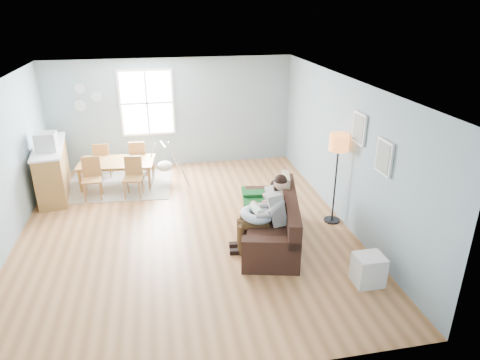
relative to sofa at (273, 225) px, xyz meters
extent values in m
cube|color=#9A6036|center=(-1.48, 0.70, -0.34)|extent=(8.40, 9.40, 0.08)
cube|color=white|center=(-1.48, 0.70, 2.70)|extent=(8.40, 9.40, 0.60)
cube|color=#87A4B0|center=(-1.48, 5.36, 1.05)|extent=(8.40, 0.08, 3.90)
cube|color=#87A4B0|center=(2.68, 0.70, 1.05)|extent=(0.08, 9.40, 3.90)
cube|color=white|center=(-2.08, 4.17, 1.35)|extent=(1.32, 0.06, 1.62)
cube|color=white|center=(-2.08, 4.14, 1.35)|extent=(1.20, 0.02, 1.50)
cube|color=white|center=(-2.08, 4.13, 1.35)|extent=(1.20, 0.03, 0.04)
cube|color=white|center=(-2.08, 4.13, 1.35)|extent=(0.04, 0.03, 1.50)
cube|color=white|center=(1.49, -0.80, 1.45)|extent=(0.04, 0.44, 0.54)
cube|color=slate|center=(1.46, -0.80, 1.45)|extent=(0.01, 0.36, 0.46)
cube|color=white|center=(1.49, 0.10, 1.65)|extent=(0.04, 0.44, 0.54)
cube|color=slate|center=(1.46, 0.10, 1.65)|extent=(0.01, 0.36, 0.46)
cylinder|color=#A6BFC8|center=(-3.58, 4.17, 1.75)|extent=(0.24, 0.02, 0.24)
cylinder|color=#A6BFC8|center=(-3.23, 4.17, 1.55)|extent=(0.26, 0.02, 0.26)
cylinder|color=#A6BFC8|center=(-3.63, 4.17, 1.35)|extent=(0.28, 0.02, 0.28)
cube|color=black|center=(-0.06, 0.01, -0.09)|extent=(1.38, 2.28, 0.43)
cube|color=black|center=(0.28, -0.07, 0.34)|extent=(0.69, 2.12, 0.44)
cube|color=black|center=(-0.29, -0.92, 0.20)|extent=(0.93, 0.41, 0.16)
cube|color=black|center=(0.16, 0.95, 0.20)|extent=(0.93, 0.41, 0.16)
cube|color=#145A22|center=(0.09, 0.71, 0.24)|extent=(1.08, 0.96, 0.04)
cube|color=tan|center=(0.35, 0.49, 0.48)|extent=(0.26, 0.53, 0.51)
cube|color=#98989B|center=(-0.04, -0.29, 0.52)|extent=(0.40, 0.48, 0.60)
sphere|color=tan|center=(0.02, -0.29, 0.92)|extent=(0.22, 0.22, 0.22)
sphere|color=black|center=(0.02, -0.29, 0.97)|extent=(0.21, 0.21, 0.21)
cylinder|color=#352113|center=(-0.41, -0.35, 0.24)|extent=(0.48, 0.21, 0.16)
cylinder|color=#352113|center=(-0.39, -0.13, 0.24)|extent=(0.48, 0.21, 0.16)
cylinder|color=#352113|center=(-0.63, -0.32, -0.04)|extent=(0.13, 0.13, 0.53)
cylinder|color=#352113|center=(-0.60, -0.11, -0.04)|extent=(0.13, 0.13, 0.53)
cube|color=black|center=(-0.71, -0.32, -0.26)|extent=(0.25, 0.13, 0.08)
cube|color=black|center=(-0.68, -0.10, -0.26)|extent=(0.25, 0.13, 0.08)
torus|color=#C5E3F7|center=(-0.36, -0.23, 0.36)|extent=(0.65, 0.64, 0.22)
cylinder|color=silver|center=(-0.36, -0.23, 0.45)|extent=(0.18, 0.33, 0.13)
sphere|color=tan|center=(-0.37, -0.05, 0.47)|extent=(0.11, 0.11, 0.11)
cube|color=silver|center=(0.04, 0.20, 0.41)|extent=(0.29, 0.32, 0.37)
sphere|color=tan|center=(0.07, 0.19, 0.66)|extent=(0.17, 0.17, 0.17)
sphere|color=black|center=(0.07, 0.19, 0.69)|extent=(0.17, 0.17, 0.17)
cylinder|color=#D33374|center=(-0.22, 0.19, 0.24)|extent=(0.32, 0.17, 0.09)
cylinder|color=#D33374|center=(-0.18, 0.33, 0.24)|extent=(0.32, 0.17, 0.09)
cylinder|color=#D33374|center=(-0.36, 0.23, 0.07)|extent=(0.08, 0.08, 0.31)
cylinder|color=#D33374|center=(-0.32, 0.37, 0.07)|extent=(0.08, 0.08, 0.31)
cylinder|color=black|center=(1.32, 0.48, -0.29)|extent=(0.31, 0.31, 0.03)
cylinder|color=black|center=(1.32, 0.48, 0.47)|extent=(0.03, 0.03, 1.54)
cylinder|color=orange|center=(1.32, 0.48, 1.29)|extent=(0.35, 0.35, 0.31)
cube|color=white|center=(1.07, -1.48, -0.07)|extent=(0.43, 0.38, 0.47)
cube|color=black|center=(0.89, -1.48, -0.07)|extent=(0.03, 0.32, 0.38)
cube|color=gray|center=(-2.85, 3.05, -0.30)|extent=(2.49, 1.97, 0.01)
imported|color=olive|center=(-2.85, 3.05, -0.01)|extent=(1.75, 1.10, 0.58)
cube|color=#915B32|center=(-3.32, 2.43, 0.13)|extent=(0.42, 0.42, 0.04)
cube|color=#915B32|center=(-3.33, 2.61, 0.37)|extent=(0.39, 0.05, 0.44)
cylinder|color=#915B32|center=(-3.48, 2.26, -0.09)|extent=(0.04, 0.04, 0.43)
cylinder|color=#915B32|center=(-3.15, 2.27, -0.09)|extent=(0.04, 0.04, 0.43)
cylinder|color=#915B32|center=(-3.49, 2.59, -0.09)|extent=(0.04, 0.04, 0.43)
cylinder|color=#915B32|center=(-3.16, 2.60, -0.09)|extent=(0.04, 0.04, 0.43)
cube|color=#915B32|center=(-2.48, 2.36, 0.12)|extent=(0.45, 0.45, 0.04)
cube|color=#915B32|center=(-2.45, 2.54, 0.35)|extent=(0.38, 0.09, 0.43)
cylinder|color=#915B32|center=(-2.66, 2.23, -0.09)|extent=(0.04, 0.04, 0.42)
cylinder|color=#915B32|center=(-2.34, 2.18, -0.09)|extent=(0.04, 0.04, 0.42)
cylinder|color=#915B32|center=(-2.61, 2.54, -0.09)|extent=(0.04, 0.04, 0.42)
cylinder|color=#915B32|center=(-2.29, 2.50, -0.09)|extent=(0.04, 0.04, 0.42)
cube|color=#915B32|center=(-3.22, 3.74, 0.11)|extent=(0.40, 0.40, 0.04)
cube|color=#915B32|center=(-3.22, 3.57, 0.34)|extent=(0.37, 0.05, 0.43)
cylinder|color=#915B32|center=(-3.05, 3.90, -0.10)|extent=(0.04, 0.04, 0.42)
cylinder|color=#915B32|center=(-3.37, 3.91, -0.10)|extent=(0.04, 0.04, 0.42)
cylinder|color=#915B32|center=(-3.06, 3.58, -0.10)|extent=(0.04, 0.04, 0.42)
cylinder|color=#915B32|center=(-3.38, 3.59, -0.10)|extent=(0.04, 0.04, 0.42)
cube|color=#915B32|center=(-2.37, 3.68, 0.12)|extent=(0.44, 0.44, 0.04)
cube|color=#915B32|center=(-2.39, 3.50, 0.36)|extent=(0.38, 0.08, 0.44)
cylinder|color=#915B32|center=(-2.19, 3.82, -0.09)|extent=(0.04, 0.04, 0.43)
cylinder|color=#915B32|center=(-2.51, 3.86, -0.09)|extent=(0.04, 0.04, 0.43)
cylinder|color=#915B32|center=(-2.23, 3.50, -0.09)|extent=(0.04, 0.04, 0.43)
cylinder|color=#915B32|center=(-2.55, 3.54, -0.09)|extent=(0.04, 0.04, 0.43)
cube|color=olive|center=(-4.18, 2.90, 0.23)|extent=(0.77, 1.99, 1.08)
cube|color=white|center=(-4.18, 2.90, 0.78)|extent=(0.82, 2.04, 0.04)
cube|color=#B4B4B9|center=(-4.12, 2.53, 0.99)|extent=(0.42, 0.39, 0.38)
cube|color=black|center=(-4.31, 2.53, 0.99)|extent=(0.03, 0.31, 0.27)
cylinder|color=#B4B4B9|center=(-1.78, 3.06, 0.62)|extent=(0.13, 0.52, 0.04)
ellipsoid|color=beige|center=(-1.78, 3.06, 0.09)|extent=(0.38, 0.38, 0.23)
cylinder|color=#B4B4B9|center=(-1.78, 3.06, 0.36)|extent=(0.01, 0.01, 0.42)
cylinder|color=#B4B4B9|center=(-2.01, 2.71, 0.17)|extent=(0.27, 0.39, 0.92)
cylinder|color=#B4B4B9|center=(-1.43, 2.82, 0.17)|extent=(0.37, 0.28, 0.92)
cylinder|color=#B4B4B9|center=(-2.12, 3.29, 0.17)|extent=(0.37, 0.28, 0.92)
cylinder|color=#B4B4B9|center=(-1.54, 3.40, 0.17)|extent=(0.27, 0.39, 0.92)
camera|label=1|loc=(-1.84, -6.37, 3.64)|focal=32.00mm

